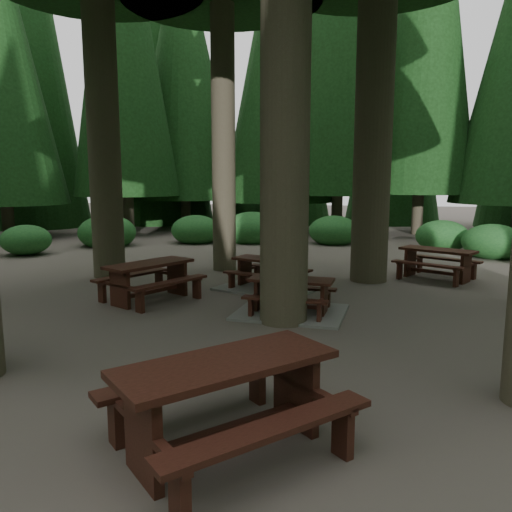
% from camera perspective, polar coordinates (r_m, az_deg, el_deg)
% --- Properties ---
extents(ground, '(80.00, 80.00, 0.00)m').
position_cam_1_polar(ground, '(8.91, -2.17, -7.57)').
color(ground, '#534A43').
rests_on(ground, ground).
extents(picnic_table_a, '(2.15, 1.84, 0.68)m').
position_cam_1_polar(picnic_table_a, '(9.43, 4.02, -5.30)').
color(picnic_table_a, gray).
rests_on(picnic_table_a, ground).
extents(picnic_table_b, '(2.20, 2.34, 0.80)m').
position_cam_1_polar(picnic_table_b, '(10.57, -12.05, -2.17)').
color(picnic_table_b, '#32160F').
rests_on(picnic_table_b, ground).
extents(picnic_table_c, '(2.57, 2.37, 0.71)m').
position_cam_1_polar(picnic_table_c, '(11.49, 1.43, -2.64)').
color(picnic_table_c, gray).
rests_on(picnic_table_c, ground).
extents(picnic_table_d, '(2.27, 2.15, 0.77)m').
position_cam_1_polar(picnic_table_d, '(13.34, 20.01, -0.34)').
color(picnic_table_d, '#32160F').
rests_on(picnic_table_d, ground).
extents(picnic_table_e, '(2.61, 2.61, 0.89)m').
position_cam_1_polar(picnic_table_e, '(4.74, -3.37, -15.13)').
color(picnic_table_e, '#32160F').
rests_on(picnic_table_e, ground).
extents(shrub_ring, '(23.86, 24.64, 1.49)m').
position_cam_1_polar(shrub_ring, '(9.40, 3.04, -4.18)').
color(shrub_ring, '#1F5A27').
rests_on(shrub_ring, ground).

